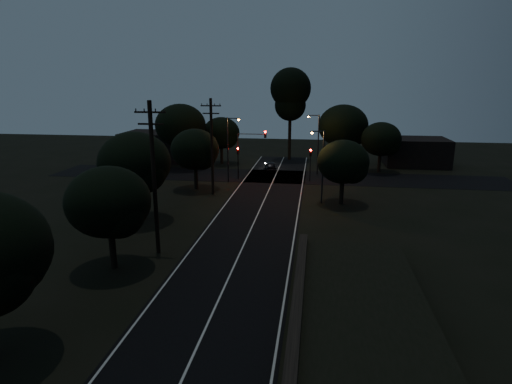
% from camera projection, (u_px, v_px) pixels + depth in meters
% --- Properties ---
extents(road_surface, '(60.00, 70.00, 0.03)m').
position_uv_depth(road_surface, '(265.00, 198.00, 46.18)').
color(road_surface, black).
rests_on(road_surface, ground).
extents(retaining_wall, '(6.93, 26.00, 1.60)m').
position_uv_depth(retaining_wall, '(367.00, 365.00, 18.03)').
color(retaining_wall, black).
rests_on(retaining_wall, ground).
extents(utility_pole_mid, '(2.20, 0.30, 11.00)m').
position_uv_depth(utility_pole_mid, '(154.00, 176.00, 30.11)').
color(utility_pole_mid, black).
rests_on(utility_pole_mid, ground).
extents(utility_pole_far, '(2.20, 0.30, 10.50)m').
position_uv_depth(utility_pole_far, '(212.00, 145.00, 46.46)').
color(utility_pole_far, black).
rests_on(utility_pole_far, ground).
extents(tree_left_b, '(5.49, 5.49, 6.97)m').
position_uv_depth(tree_left_b, '(111.00, 204.00, 27.68)').
color(tree_left_b, black).
rests_on(tree_left_b, ground).
extents(tree_left_c, '(6.35, 6.35, 8.02)m').
position_uv_depth(tree_left_c, '(137.00, 164.00, 37.41)').
color(tree_left_c, black).
rests_on(tree_left_c, ground).
extents(tree_left_d, '(5.53, 5.53, 7.02)m').
position_uv_depth(tree_left_d, '(196.00, 151.00, 48.82)').
color(tree_left_d, black).
rests_on(tree_left_d, ground).
extents(tree_far_nw, '(5.56, 5.56, 7.05)m').
position_uv_depth(tree_far_nw, '(222.00, 134.00, 64.22)').
color(tree_far_nw, black).
rests_on(tree_far_nw, ground).
extents(tree_far_w, '(7.20, 7.20, 9.18)m').
position_uv_depth(tree_far_w, '(182.00, 127.00, 60.67)').
color(tree_far_w, black).
rests_on(tree_far_w, ground).
extents(tree_far_ne, '(7.15, 7.15, 9.04)m').
position_uv_depth(tree_far_ne, '(345.00, 127.00, 61.40)').
color(tree_far_ne, black).
rests_on(tree_far_ne, ground).
extents(tree_far_e, '(5.42, 5.42, 6.88)m').
position_uv_depth(tree_far_e, '(383.00, 140.00, 58.24)').
color(tree_far_e, black).
rests_on(tree_far_e, ground).
extents(tree_right_a, '(5.19, 5.19, 6.60)m').
position_uv_depth(tree_right_a, '(345.00, 163.00, 42.82)').
color(tree_right_a, black).
rests_on(tree_right_a, ground).
extents(tall_pine, '(6.30, 6.30, 14.31)m').
position_uv_depth(tall_pine, '(290.00, 94.00, 66.33)').
color(tall_pine, black).
rests_on(tall_pine, ground).
extents(building_left, '(10.00, 8.00, 4.40)m').
position_uv_depth(building_left, '(157.00, 146.00, 68.36)').
color(building_left, black).
rests_on(building_left, ground).
extents(building_right, '(9.00, 7.00, 4.00)m').
position_uv_depth(building_right, '(415.00, 152.00, 63.92)').
color(building_right, black).
rests_on(building_right, ground).
extents(signal_left, '(0.28, 0.35, 4.10)m').
position_uv_depth(signal_left, '(238.00, 157.00, 54.59)').
color(signal_left, black).
rests_on(signal_left, ground).
extents(signal_right, '(0.28, 0.35, 4.10)m').
position_uv_depth(signal_right, '(310.00, 159.00, 53.34)').
color(signal_right, black).
rests_on(signal_right, ground).
extents(signal_mast, '(3.70, 0.35, 6.25)m').
position_uv_depth(signal_mast, '(251.00, 146.00, 53.99)').
color(signal_mast, black).
rests_on(signal_mast, ground).
extents(streetlight_a, '(1.66, 0.26, 8.00)m').
position_uv_depth(streetlight_a, '(229.00, 145.00, 52.33)').
color(streetlight_a, black).
rests_on(streetlight_a, ground).
extents(streetlight_b, '(1.66, 0.26, 8.00)m').
position_uv_depth(streetlight_b, '(317.00, 140.00, 56.63)').
color(streetlight_b, black).
rests_on(streetlight_b, ground).
extents(streetlight_c, '(1.46, 0.26, 7.50)m').
position_uv_depth(streetlight_c, '(321.00, 162.00, 43.22)').
color(streetlight_c, black).
rests_on(streetlight_c, ground).
extents(car, '(2.17, 3.97, 1.28)m').
position_uv_depth(car, '(270.00, 166.00, 60.35)').
color(car, black).
rests_on(car, ground).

